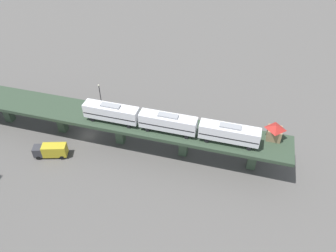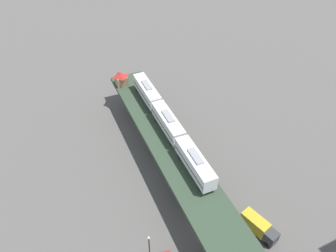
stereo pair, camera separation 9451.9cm
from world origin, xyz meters
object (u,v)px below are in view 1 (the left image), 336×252
subway_train (168,122)px  street_car_red (90,107)px  delivery_truck (51,150)px  street_car_blue (68,105)px  signal_hut (275,131)px  street_lamp (100,94)px

subway_train → street_car_red: bearing=64.8°
delivery_truck → street_car_red: bearing=-3.5°
street_car_blue → delivery_truck: delivery_truck is taller
signal_hut → street_car_red: signal_hut is taller
street_lamp → subway_train: bearing=-122.0°
street_car_red → street_lamp: (2.11, -2.50, 3.17)m
street_car_blue → street_lamp: size_ratio=0.65×
subway_train → street_car_red: size_ratio=7.91×
street_car_red → delivery_truck: delivery_truck is taller
subway_train → street_car_blue: 33.06m
street_car_blue → subway_train: bearing=-109.9°
subway_train → delivery_truck: bearing=104.5°
street_lamp → signal_hut: bearing=-103.4°
street_car_red → street_lamp: bearing=-49.9°
subway_train → delivery_truck: size_ratio=4.94×
subway_train → street_lamp: (13.41, 21.48, -5.51)m
subway_train → street_car_red: 27.89m
subway_train → signal_hut: 21.73m
street_car_red → street_car_blue: bearing=94.1°
street_car_red → street_car_blue: same height
street_car_red → signal_hut: bearing=-100.1°
signal_hut → street_car_blue: size_ratio=0.76×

